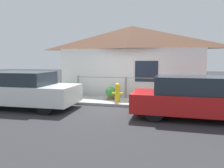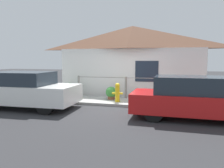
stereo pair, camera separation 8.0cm
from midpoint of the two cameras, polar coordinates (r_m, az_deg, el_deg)
name	(u,v)px [view 1 (the left image)]	position (r m, az deg, el deg)	size (l,w,h in m)	color
ground_plane	(119,107)	(8.92, 1.46, -6.03)	(60.00, 60.00, 0.00)	#2D2D30
sidewalk	(123,102)	(9.70, 2.58, -4.67)	(24.00, 1.67, 0.11)	#9E9E99
house	(132,41)	(11.77, 4.97, 11.16)	(7.58, 2.23, 3.69)	white
fence	(126,86)	(10.27, 3.39, -0.58)	(4.90, 0.10, 1.01)	gray
car_left	(26,90)	(9.26, -21.80, -1.46)	(4.03, 1.92, 1.44)	white
car_right	(194,98)	(7.53, 20.38, -3.46)	(4.08, 1.64, 1.38)	red
fire_hydrant	(117,92)	(9.34, 1.18, -2.11)	(0.46, 0.21, 0.81)	yellow
potted_plant_near_hydrant	(111,93)	(9.92, -0.48, -2.29)	(0.50, 0.50, 0.58)	brown
potted_plant_by_fence	(69,88)	(11.01, -11.27, -1.16)	(0.53, 0.53, 0.67)	#9E5638
potted_plant_corner	(197,95)	(9.82, 21.16, -2.67)	(0.50, 0.50, 0.61)	slate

